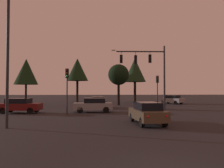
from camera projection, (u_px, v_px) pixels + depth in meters
ground_plane at (112, 107)px, 30.26m from camera, size 168.00×168.00×0.00m
traffic_signal_mast_arm at (148, 66)px, 24.00m from camera, size 5.98×0.52×7.27m
traffic_light_corner_left at (67, 82)px, 21.03m from camera, size 0.31×0.36×4.45m
traffic_light_corner_right at (157, 85)px, 27.80m from camera, size 0.34×0.37×4.21m
car_nearside_lane at (147, 113)px, 15.15m from camera, size 2.03×4.24×1.52m
car_crossing_left at (20, 105)px, 22.43m from camera, size 4.36×2.17×1.52m
car_crossing_right at (93, 105)px, 23.31m from camera, size 4.22×2.07×1.52m
car_far_lane at (98, 102)px, 28.98m from camera, size 2.04×4.12×1.52m
car_parked_lot at (172, 99)px, 37.38m from camera, size 3.69×4.20×1.52m
parking_lot_lamp_post at (8, 43)px, 13.58m from camera, size 1.70×0.36×8.45m
tree_behind_sign at (26, 72)px, 33.31m from camera, size 3.55×3.55×7.20m
tree_left_far at (119, 75)px, 34.55m from camera, size 3.32×3.32×6.50m
tree_center_horizon at (135, 70)px, 42.29m from camera, size 4.22×4.22×8.59m
tree_right_cluster at (77, 70)px, 44.11m from camera, size 4.35×4.35×8.84m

